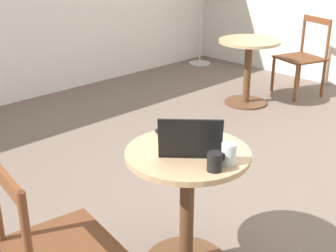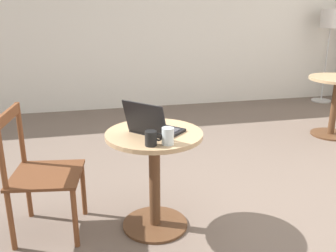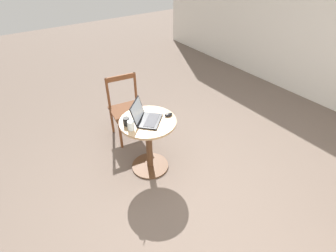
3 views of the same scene
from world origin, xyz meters
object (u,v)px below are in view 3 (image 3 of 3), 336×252
(mouse, at_px, (169,115))
(mug, at_px, (126,121))
(drinking_glass, at_px, (131,125))
(cafe_table_near, at_px, (149,136))
(chair_near_left, at_px, (127,109))
(laptop, at_px, (146,117))

(mouse, distance_m, mug, 0.50)
(mouse, xyz_separation_m, drinking_glass, (-0.01, -0.49, 0.04))
(mouse, xyz_separation_m, mug, (-0.11, -0.49, 0.03))
(cafe_table_near, bearing_deg, mouse, 78.09)
(mug, xyz_separation_m, drinking_glass, (0.10, -0.00, 0.01))
(mouse, bearing_deg, mug, -103.18)
(cafe_table_near, relative_size, drinking_glass, 6.73)
(cafe_table_near, distance_m, chair_near_left, 0.78)
(cafe_table_near, relative_size, laptop, 1.68)
(mouse, bearing_deg, chair_near_left, -170.25)
(mug, distance_m, drinking_glass, 0.10)
(laptop, xyz_separation_m, drinking_glass, (0.05, -0.22, 0.00))
(cafe_table_near, height_order, laptop, laptop)
(chair_near_left, height_order, mouse, chair_near_left)
(cafe_table_near, xyz_separation_m, mouse, (0.05, 0.25, 0.24))
(mug, relative_size, drinking_glass, 1.05)
(chair_near_left, relative_size, laptop, 2.09)
(mouse, height_order, drinking_glass, drinking_glass)
(mouse, bearing_deg, cafe_table_near, -101.91)
(mug, bearing_deg, laptop, 75.65)
(cafe_table_near, bearing_deg, drinking_glass, -80.11)
(drinking_glass, bearing_deg, chair_near_left, 156.91)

